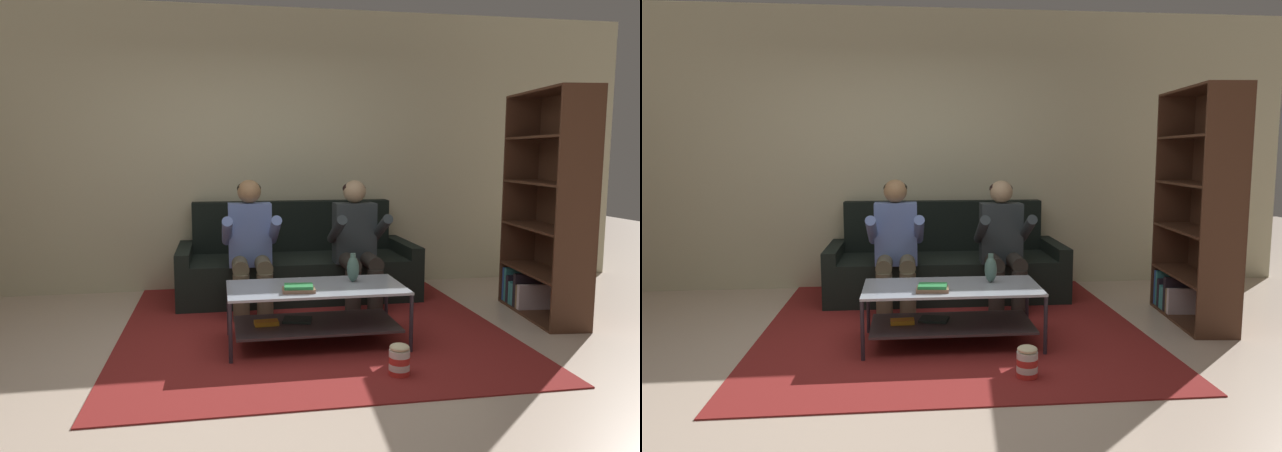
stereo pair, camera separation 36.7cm
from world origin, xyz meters
The scene contains 11 objects.
ground centered at (0.00, 0.00, 0.00)m, with size 16.80×16.80×0.00m, color beige.
back_partition centered at (0.00, 2.46, 1.45)m, with size 8.40×0.12×2.90m, color beige.
couch centered at (0.44, 1.95, 0.29)m, with size 2.30×0.92×0.93m.
person_seated_left centered at (-0.05, 1.40, 0.64)m, with size 0.50×0.58×1.19m.
person_seated_right centered at (0.92, 1.40, 0.64)m, with size 0.50×0.58×1.17m.
coffee_table centered at (0.37, 0.46, 0.30)m, with size 1.30×0.64×0.44m.
area_rug centered at (0.41, 1.07, 0.01)m, with size 3.00×3.43×0.01m.
vase centered at (0.68, 0.56, 0.55)m, with size 0.09×0.09×0.22m.
book_stack centered at (0.23, 0.31, 0.47)m, with size 0.24×0.17×0.05m.
bookshelf centered at (2.51, 0.91, 0.83)m, with size 0.45×1.07×1.94m.
popcorn_tub centered at (0.80, -0.24, 0.11)m, with size 0.14×0.14×0.21m.
Camera 1 is at (-0.32, -3.60, 1.42)m, focal length 32.00 mm.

